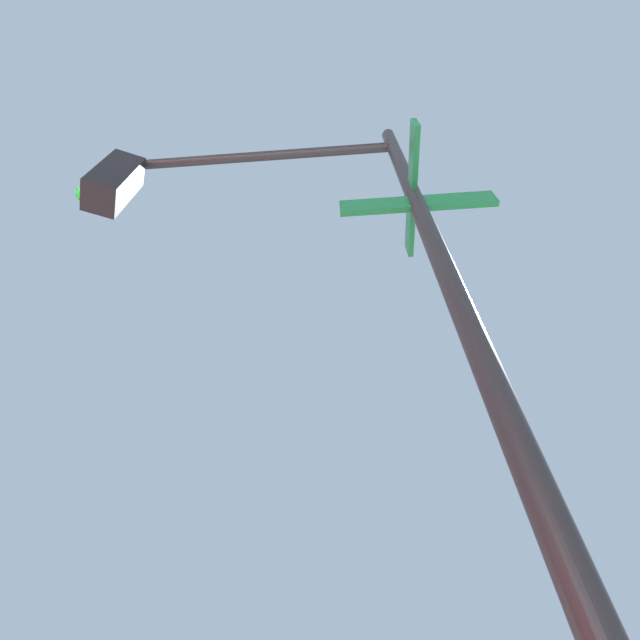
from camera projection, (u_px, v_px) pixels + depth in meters
The scene contains 1 object.
traffic_signal_near at pixel (259, 216), 3.30m from camera, with size 1.58×3.08×6.03m.
Camera 1 is at (-7.53, -5.65, 1.16)m, focal length 25.89 mm.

